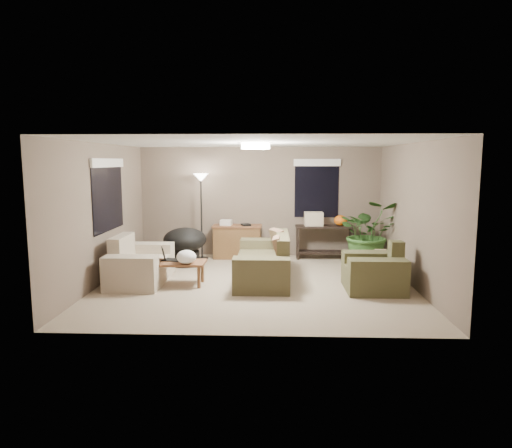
{
  "coord_description": "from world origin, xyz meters",
  "views": [
    {
      "loc": [
        0.31,
        -7.99,
        2.18
      ],
      "look_at": [
        0.0,
        0.2,
        1.05
      ],
      "focal_mm": 32.0,
      "sensor_mm": 36.0,
      "label": 1
    }
  ],
  "objects_px": {
    "desk": "(237,241)",
    "floor_lamp": "(201,188)",
    "papasan_chair": "(185,243)",
    "cat_scratching_post": "(381,265)",
    "houseplant": "(369,240)",
    "console_table": "(324,239)",
    "armchair": "(375,273)",
    "coffee_table": "(177,265)",
    "loveseat": "(139,266)",
    "main_sofa": "(265,264)"
  },
  "relations": [
    {
      "from": "armchair",
      "to": "coffee_table",
      "type": "relative_size",
      "value": 1.0
    },
    {
      "from": "main_sofa",
      "to": "cat_scratching_post",
      "type": "relative_size",
      "value": 4.4
    },
    {
      "from": "main_sofa",
      "to": "armchair",
      "type": "height_order",
      "value": "same"
    },
    {
      "from": "desk",
      "to": "floor_lamp",
      "type": "xyz_separation_m",
      "value": [
        -0.79,
        -0.1,
        1.22
      ]
    },
    {
      "from": "main_sofa",
      "to": "floor_lamp",
      "type": "xyz_separation_m",
      "value": [
        -1.46,
        1.77,
        1.3
      ]
    },
    {
      "from": "houseplant",
      "to": "cat_scratching_post",
      "type": "xyz_separation_m",
      "value": [
        0.06,
        -0.9,
        -0.33
      ]
    },
    {
      "from": "desk",
      "to": "cat_scratching_post",
      "type": "bearing_deg",
      "value": -27.96
    },
    {
      "from": "loveseat",
      "to": "main_sofa",
      "type": "bearing_deg",
      "value": 6.3
    },
    {
      "from": "houseplant",
      "to": "desk",
      "type": "bearing_deg",
      "value": 167.35
    },
    {
      "from": "main_sofa",
      "to": "floor_lamp",
      "type": "relative_size",
      "value": 1.15
    },
    {
      "from": "desk",
      "to": "cat_scratching_post",
      "type": "height_order",
      "value": "desk"
    },
    {
      "from": "loveseat",
      "to": "papasan_chair",
      "type": "height_order",
      "value": "loveseat"
    },
    {
      "from": "houseplant",
      "to": "console_table",
      "type": "bearing_deg",
      "value": 142.9
    },
    {
      "from": "main_sofa",
      "to": "coffee_table",
      "type": "height_order",
      "value": "main_sofa"
    },
    {
      "from": "console_table",
      "to": "houseplant",
      "type": "distance_m",
      "value": 1.08
    },
    {
      "from": "coffee_table",
      "to": "cat_scratching_post",
      "type": "height_order",
      "value": "cat_scratching_post"
    },
    {
      "from": "main_sofa",
      "to": "loveseat",
      "type": "height_order",
      "value": "same"
    },
    {
      "from": "loveseat",
      "to": "console_table",
      "type": "xyz_separation_m",
      "value": [
        3.59,
        2.14,
        0.14
      ]
    },
    {
      "from": "armchair",
      "to": "cat_scratching_post",
      "type": "bearing_deg",
      "value": 71.06
    },
    {
      "from": "console_table",
      "to": "houseplant",
      "type": "relative_size",
      "value": 0.93
    },
    {
      "from": "armchair",
      "to": "houseplant",
      "type": "height_order",
      "value": "houseplant"
    },
    {
      "from": "papasan_chair",
      "to": "floor_lamp",
      "type": "bearing_deg",
      "value": 69.73
    },
    {
      "from": "desk",
      "to": "cat_scratching_post",
      "type": "relative_size",
      "value": 2.2
    },
    {
      "from": "main_sofa",
      "to": "cat_scratching_post",
      "type": "xyz_separation_m",
      "value": [
        2.21,
        0.34,
        -0.08
      ]
    },
    {
      "from": "coffee_table",
      "to": "cat_scratching_post",
      "type": "relative_size",
      "value": 2.0
    },
    {
      "from": "loveseat",
      "to": "desk",
      "type": "bearing_deg",
      "value": 52.58
    },
    {
      "from": "floor_lamp",
      "to": "houseplant",
      "type": "bearing_deg",
      "value": -8.41
    },
    {
      "from": "papasan_chair",
      "to": "cat_scratching_post",
      "type": "height_order",
      "value": "papasan_chair"
    },
    {
      "from": "loveseat",
      "to": "houseplant",
      "type": "relative_size",
      "value": 1.15
    },
    {
      "from": "houseplant",
      "to": "cat_scratching_post",
      "type": "distance_m",
      "value": 0.96
    },
    {
      "from": "main_sofa",
      "to": "armchair",
      "type": "bearing_deg",
      "value": -19.0
    },
    {
      "from": "main_sofa",
      "to": "houseplant",
      "type": "bearing_deg",
      "value": 29.92
    },
    {
      "from": "houseplant",
      "to": "cat_scratching_post",
      "type": "relative_size",
      "value": 2.78
    },
    {
      "from": "main_sofa",
      "to": "houseplant",
      "type": "distance_m",
      "value": 2.5
    },
    {
      "from": "coffee_table",
      "to": "armchair",
      "type": "bearing_deg",
      "value": -3.29
    },
    {
      "from": "cat_scratching_post",
      "to": "console_table",
      "type": "bearing_deg",
      "value": 120.66
    },
    {
      "from": "loveseat",
      "to": "coffee_table",
      "type": "xyz_separation_m",
      "value": [
        0.74,
        -0.2,
        0.06
      ]
    },
    {
      "from": "cat_scratching_post",
      "to": "armchair",
      "type": "bearing_deg",
      "value": -108.94
    },
    {
      "from": "armchair",
      "to": "loveseat",
      "type": "bearing_deg",
      "value": 174.62
    },
    {
      "from": "console_table",
      "to": "floor_lamp",
      "type": "relative_size",
      "value": 0.68
    },
    {
      "from": "houseplant",
      "to": "papasan_chair",
      "type": "bearing_deg",
      "value": -177.89
    },
    {
      "from": "papasan_chair",
      "to": "houseplant",
      "type": "xyz_separation_m",
      "value": [
        3.86,
        0.14,
        0.08
      ]
    },
    {
      "from": "loveseat",
      "to": "desk",
      "type": "distance_m",
      "value": 2.68
    },
    {
      "from": "floor_lamp",
      "to": "cat_scratching_post",
      "type": "relative_size",
      "value": 3.82
    },
    {
      "from": "console_table",
      "to": "papasan_chair",
      "type": "xyz_separation_m",
      "value": [
        -3.01,
        -0.79,
        0.03
      ]
    },
    {
      "from": "desk",
      "to": "console_table",
      "type": "distance_m",
      "value": 1.97
    },
    {
      "from": "console_table",
      "to": "papasan_chair",
      "type": "distance_m",
      "value": 3.11
    },
    {
      "from": "coffee_table",
      "to": "floor_lamp",
      "type": "bearing_deg",
      "value": 87.54
    },
    {
      "from": "main_sofa",
      "to": "coffee_table",
      "type": "relative_size",
      "value": 2.2
    },
    {
      "from": "main_sofa",
      "to": "console_table",
      "type": "distance_m",
      "value": 2.29
    }
  ]
}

